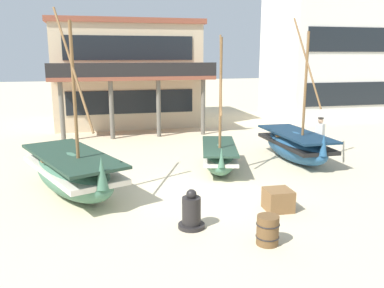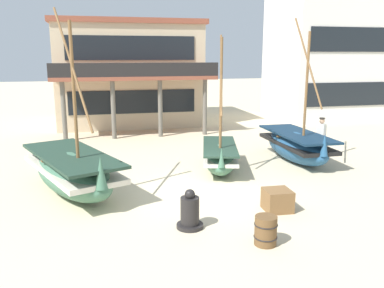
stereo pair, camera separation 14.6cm
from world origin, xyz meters
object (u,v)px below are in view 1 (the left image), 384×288
object	(u,v)px
fishing_boat_centre_large	(295,145)
harbor_building_main	(125,73)
wooden_barrel	(268,230)
harbor_building_annex	(326,41)
capstan_winch	(191,213)
fishing_boat_far_right	(73,172)
fisherman_by_hull	(320,137)
fishing_boat_near_left	(219,156)
cargo_crate	(278,200)

from	to	relation	value
fishing_boat_centre_large	harbor_building_main	xyz separation A→B (m)	(-5.93, 11.89, 2.54)
wooden_barrel	harbor_building_annex	world-z (taller)	harbor_building_annex
wooden_barrel	harbor_building_annex	distance (m)	22.15
capstan_winch	fishing_boat_centre_large	bearing A→B (deg)	43.20
fishing_boat_centre_large	fishing_boat_far_right	size ratio (longest dim) A/B	1.01
fisherman_by_hull	wooden_barrel	distance (m)	9.41
wooden_barrel	fishing_boat_near_left	bearing A→B (deg)	82.58
fishing_boat_near_left	fishing_boat_far_right	size ratio (longest dim) A/B	0.88
fisherman_by_hull	harbor_building_main	xyz separation A→B (m)	(-7.39, 11.32, 2.37)
fisherman_by_hull	cargo_crate	distance (m)	7.19
wooden_barrel	cargo_crate	size ratio (longest dim) A/B	0.95
harbor_building_main	harbor_building_annex	xyz separation A→B (m)	(13.87, -0.96, 2.06)
fishing_boat_far_right	capstan_winch	xyz separation A→B (m)	(3.03, -3.45, -0.31)
fishing_boat_far_right	wooden_barrel	distance (m)	6.59
fishing_boat_centre_large	cargo_crate	bearing A→B (deg)	-122.67
fishing_boat_far_right	wooden_barrel	bearing A→B (deg)	-46.56
fishing_boat_far_right	fisherman_by_hull	distance (m)	10.65
fishing_boat_far_right	capstan_winch	distance (m)	4.60
fishing_boat_centre_large	fisherman_by_hull	bearing A→B (deg)	21.56
wooden_barrel	harbor_building_annex	xyz separation A→B (m)	(12.28, 17.76, 4.92)
fisherman_by_hull	harbor_building_annex	world-z (taller)	harbor_building_annex
capstan_winch	harbor_building_main	xyz separation A→B (m)	(-0.09, 17.38, 2.79)
fishing_boat_near_left	capstan_winch	bearing A→B (deg)	-115.25
fisherman_by_hull	harbor_building_main	distance (m)	13.72
capstan_winch	wooden_barrel	distance (m)	2.01
wooden_barrel	harbor_building_main	bearing A→B (deg)	94.85
fisherman_by_hull	harbor_building_annex	xyz separation A→B (m)	(6.48, 10.36, 4.44)
fishing_boat_far_right	wooden_barrel	world-z (taller)	fishing_boat_far_right
fishing_boat_near_left	harbor_building_annex	distance (m)	16.93
fishing_boat_near_left	fishing_boat_far_right	distance (m)	5.53
cargo_crate	harbor_building_annex	bearing A→B (deg)	55.02
harbor_building_main	capstan_winch	bearing A→B (deg)	-89.71
fishing_boat_near_left	capstan_winch	xyz separation A→B (m)	(-2.31, -4.90, -0.15)
fishing_boat_near_left	harbor_building_main	size ratio (longest dim) A/B	0.54
fisherman_by_hull	harbor_building_annex	bearing A→B (deg)	57.97
fishing_boat_far_right	cargo_crate	distance (m)	6.41
fishing_boat_far_right	fisherman_by_hull	xyz separation A→B (m)	(10.33, 2.61, 0.11)
harbor_building_main	harbor_building_annex	size ratio (longest dim) A/B	0.89
fishing_boat_near_left	fishing_boat_centre_large	xyz separation A→B (m)	(3.53, 0.58, 0.10)
capstan_winch	fishing_boat_far_right	bearing A→B (deg)	131.25
fishing_boat_near_left	wooden_barrel	distance (m)	6.29
fishing_boat_far_right	harbor_building_annex	world-z (taller)	harbor_building_annex
fishing_boat_near_left	wooden_barrel	world-z (taller)	fishing_boat_near_left
fishing_boat_near_left	fishing_boat_centre_large	distance (m)	3.58
cargo_crate	wooden_barrel	bearing A→B (deg)	-122.01
harbor_building_main	harbor_building_annex	distance (m)	14.06
capstan_winch	harbor_building_main	world-z (taller)	harbor_building_main
fishing_boat_centre_large	capstan_winch	xyz separation A→B (m)	(-5.84, -5.49, -0.26)
fishing_boat_centre_large	harbor_building_main	distance (m)	13.53
fishing_boat_near_left	fishing_boat_far_right	bearing A→B (deg)	-164.78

